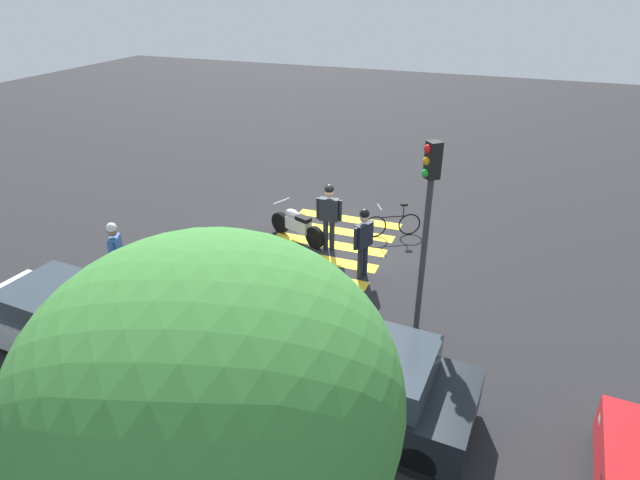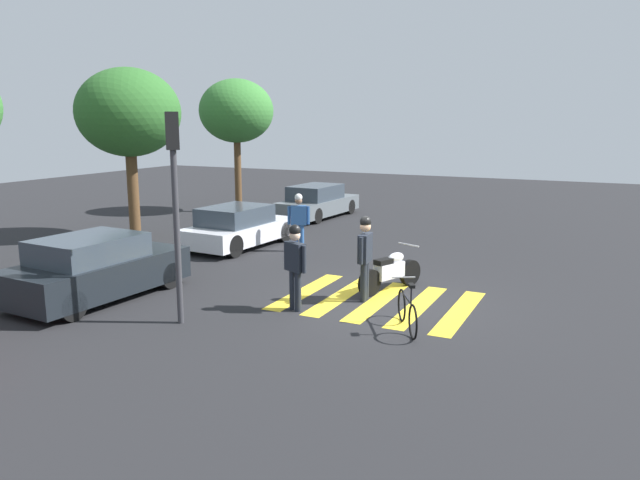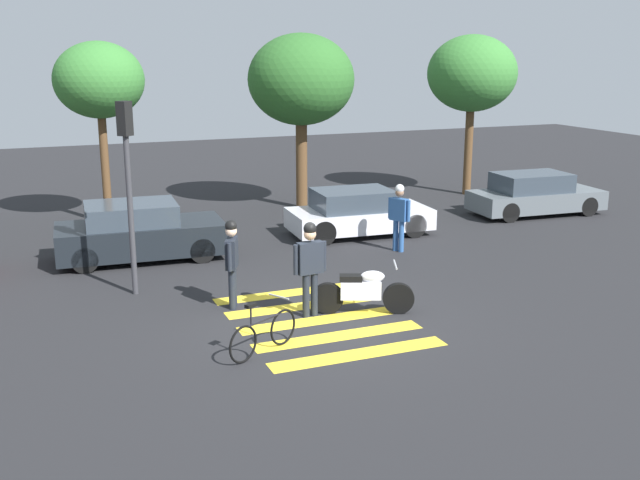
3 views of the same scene
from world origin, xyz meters
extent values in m
plane|color=#232326|center=(0.00, 0.00, 0.00)|extent=(60.00, 60.00, 0.00)
cylinder|color=black|center=(1.59, -0.22, 0.31)|extent=(0.63, 0.37, 0.62)
cylinder|color=black|center=(0.29, 0.33, 0.31)|extent=(0.63, 0.37, 0.62)
cube|color=silver|center=(0.90, 0.07, 0.49)|extent=(0.85, 0.57, 0.36)
ellipsoid|color=silver|center=(1.11, -0.01, 0.76)|extent=(0.54, 0.41, 0.24)
cube|color=black|center=(0.71, 0.15, 0.73)|extent=(0.50, 0.39, 0.12)
cylinder|color=#A5A5AD|center=(1.52, -0.18, 1.01)|extent=(0.27, 0.59, 0.04)
torus|color=black|center=(-1.08, -0.89, 0.33)|extent=(0.59, 0.36, 0.66)
torus|color=black|center=(-1.96, -1.39, 0.33)|extent=(0.59, 0.36, 0.66)
cylinder|color=black|center=(-1.52, -1.14, 0.61)|extent=(0.71, 0.43, 0.04)
cylinder|color=black|center=(-1.78, -1.29, 0.78)|extent=(0.04, 0.04, 0.34)
cube|color=black|center=(-1.78, -1.29, 0.96)|extent=(0.22, 0.19, 0.06)
cylinder|color=#99999E|center=(-1.17, -0.94, 0.93)|extent=(0.25, 0.41, 0.03)
cylinder|color=#1E232D|center=(-0.01, 0.30, 0.44)|extent=(0.14, 0.14, 0.88)
cylinder|color=#1E232D|center=(-0.19, 0.29, 0.44)|extent=(0.14, 0.14, 0.88)
cube|color=#1E232D|center=(-0.10, 0.29, 1.19)|extent=(0.53, 0.25, 0.62)
sphere|color=tan|center=(-0.10, 0.29, 1.67)|extent=(0.24, 0.24, 0.24)
cylinder|color=#1E232D|center=(0.21, 0.32, 1.19)|extent=(0.09, 0.09, 0.59)
cylinder|color=#1E232D|center=(-0.40, 0.26, 1.19)|extent=(0.09, 0.09, 0.59)
sphere|color=black|center=(-0.10, 0.29, 1.78)|extent=(0.25, 0.25, 0.25)
cylinder|color=#1E232D|center=(-1.33, 1.43, 0.42)|extent=(0.14, 0.14, 0.85)
cylinder|color=#1E232D|center=(-1.40, 1.27, 0.42)|extent=(0.14, 0.14, 0.85)
cube|color=#1E232D|center=(-1.37, 1.35, 1.15)|extent=(0.38, 0.53, 0.60)
sphere|color=beige|center=(-1.37, 1.35, 1.61)|extent=(0.23, 0.23, 0.23)
cylinder|color=#1E232D|center=(-1.24, 1.62, 1.15)|extent=(0.09, 0.09, 0.57)
cylinder|color=#1E232D|center=(-1.49, 1.08, 1.15)|extent=(0.09, 0.09, 0.57)
sphere|color=black|center=(-1.37, 1.35, 1.71)|extent=(0.24, 0.24, 0.24)
cylinder|color=#2D5999|center=(3.85, 3.91, 0.41)|extent=(0.14, 0.14, 0.82)
cylinder|color=#2D5999|center=(3.77, 4.07, 0.41)|extent=(0.14, 0.14, 0.82)
cube|color=#2D5999|center=(3.81, 3.99, 1.11)|extent=(0.40, 0.52, 0.58)
sphere|color=#8C664C|center=(3.81, 3.99, 1.55)|extent=(0.22, 0.22, 0.22)
cylinder|color=#2D5999|center=(3.95, 3.73, 1.11)|extent=(0.09, 0.09, 0.55)
cylinder|color=#2D5999|center=(3.68, 4.25, 1.11)|extent=(0.09, 0.09, 0.55)
sphere|color=white|center=(3.81, 3.99, 1.65)|extent=(0.23, 0.23, 0.23)
cube|color=yellow|center=(0.00, -1.80, 0.00)|extent=(3.27, 0.45, 0.01)
cube|color=yellow|center=(0.00, -0.90, 0.00)|extent=(3.27, 0.45, 0.01)
cube|color=yellow|center=(0.00, 0.00, 0.00)|extent=(3.27, 0.45, 0.01)
cube|color=yellow|center=(0.00, 0.90, 0.00)|extent=(3.27, 0.45, 0.01)
cube|color=yellow|center=(0.00, 1.80, 0.00)|extent=(3.27, 0.45, 0.01)
cylinder|color=black|center=(-1.06, 6.49, 0.31)|extent=(0.63, 0.26, 0.62)
cylinder|color=black|center=(-1.16, 4.86, 0.31)|extent=(0.63, 0.26, 0.62)
cylinder|color=black|center=(-3.81, 6.67, 0.31)|extent=(0.63, 0.26, 0.62)
cylinder|color=black|center=(-3.92, 5.04, 0.31)|extent=(0.63, 0.26, 0.62)
cube|color=black|center=(-2.49, 5.76, 0.54)|extent=(4.17, 2.11, 0.74)
cube|color=#333D47|center=(-2.69, 5.78, 1.17)|extent=(2.29, 1.77, 0.52)
cube|color=#F2EDCC|center=(-0.46, 6.23, 0.65)|extent=(0.09, 0.20, 0.12)
cube|color=#F2EDCC|center=(-0.54, 5.05, 0.65)|extent=(0.09, 0.20, 0.12)
cylinder|color=black|center=(5.02, 6.70, 0.33)|extent=(0.68, 0.26, 0.67)
cylinder|color=black|center=(4.92, 5.13, 0.33)|extent=(0.68, 0.26, 0.67)
cylinder|color=black|center=(2.35, 6.87, 0.33)|extent=(0.68, 0.26, 0.67)
cylinder|color=black|center=(2.25, 5.30, 0.33)|extent=(0.68, 0.26, 0.67)
cube|color=silver|center=(3.64, 6.00, 0.47)|extent=(4.04, 2.04, 0.56)
cube|color=#333D47|center=(3.44, 6.01, 1.02)|extent=(2.22, 1.71, 0.55)
cube|color=#F2EDCC|center=(5.60, 6.45, 0.55)|extent=(0.09, 0.20, 0.12)
cube|color=#F2EDCC|center=(5.52, 5.31, 0.55)|extent=(0.09, 0.20, 0.12)
cylinder|color=black|center=(11.43, 6.98, 0.30)|extent=(0.62, 0.26, 0.61)
cylinder|color=black|center=(11.34, 5.52, 0.30)|extent=(0.62, 0.26, 0.61)
cylinder|color=black|center=(8.60, 7.16, 0.30)|extent=(0.62, 0.26, 0.61)
cylinder|color=black|center=(8.51, 5.70, 0.30)|extent=(0.62, 0.26, 0.61)
cube|color=slate|center=(9.97, 6.34, 0.46)|extent=(4.28, 1.95, 0.59)
cube|color=#333D47|center=(9.76, 6.35, 1.04)|extent=(2.35, 1.63, 0.57)
cube|color=#F2EDCC|center=(12.05, 6.75, 0.55)|extent=(0.09, 0.20, 0.12)
cube|color=#F2EDCC|center=(11.98, 5.67, 0.55)|extent=(0.09, 0.20, 0.12)
cylinder|color=#38383D|center=(-3.07, 3.01, 1.70)|extent=(0.12, 0.12, 3.39)
cube|color=black|center=(-3.07, 3.01, 3.74)|extent=(0.34, 0.34, 0.70)
sphere|color=red|center=(-2.98, 3.09, 3.97)|extent=(0.16, 0.16, 0.16)
sphere|color=orange|center=(-2.98, 3.09, 3.74)|extent=(0.16, 0.16, 0.16)
sphere|color=green|center=(-2.98, 3.09, 3.51)|extent=(0.16, 0.16, 0.16)
cylinder|color=brown|center=(-2.77, 10.08, 1.64)|extent=(0.24, 0.24, 3.27)
ellipsoid|color=#387A33|center=(-2.77, 10.08, 4.24)|extent=(2.58, 2.58, 2.20)
cylinder|color=brown|center=(3.44, 10.08, 1.44)|extent=(0.37, 0.37, 2.89)
ellipsoid|color=#2D6628|center=(3.44, 10.08, 4.16)|extent=(3.40, 3.40, 2.89)
cylinder|color=brown|center=(9.82, 10.08, 1.56)|extent=(0.29, 0.29, 3.11)
ellipsoid|color=#387A33|center=(9.82, 10.08, 4.28)|extent=(3.12, 3.12, 2.65)
camera|label=1|loc=(-4.39, 12.29, 6.76)|focal=29.36mm
camera|label=2|loc=(-12.27, -4.49, 3.97)|focal=34.36mm
camera|label=3|loc=(-5.18, -12.73, 5.12)|focal=42.17mm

